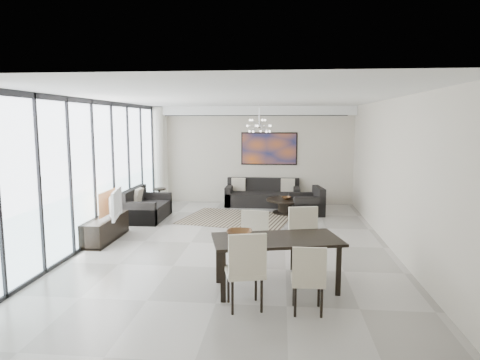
# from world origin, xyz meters

# --- Properties ---
(room_shell) EXTENTS (6.00, 9.00, 2.90)m
(room_shell) POSITION_xyz_m (0.46, 0.00, 1.45)
(room_shell) COLOR #A8A39B
(room_shell) RESTS_ON ground
(window_wall) EXTENTS (0.37, 8.95, 2.90)m
(window_wall) POSITION_xyz_m (-2.86, 0.00, 1.47)
(window_wall) COLOR silver
(window_wall) RESTS_ON floor
(soffit) EXTENTS (5.98, 0.40, 0.26)m
(soffit) POSITION_xyz_m (0.00, 4.30, 2.77)
(soffit) COLOR white
(soffit) RESTS_ON room_shell
(painting) EXTENTS (1.68, 0.04, 0.98)m
(painting) POSITION_xyz_m (0.50, 4.47, 1.65)
(painting) COLOR #CD5D1C
(painting) RESTS_ON room_shell
(chandelier) EXTENTS (0.66, 0.66, 0.71)m
(chandelier) POSITION_xyz_m (0.30, 2.50, 2.35)
(chandelier) COLOR silver
(chandelier) RESTS_ON room_shell
(rug) EXTENTS (2.97, 2.52, 0.01)m
(rug) POSITION_xyz_m (-0.24, 2.25, 0.01)
(rug) COLOR black
(rug) RESTS_ON floor
(coffee_table) EXTENTS (1.10, 1.10, 0.39)m
(coffee_table) POSITION_xyz_m (1.03, 3.05, 0.22)
(coffee_table) COLOR black
(coffee_table) RESTS_ON floor
(bowl_coffee) EXTENTS (0.26, 0.26, 0.08)m
(bowl_coffee) POSITION_xyz_m (1.02, 2.97, 0.43)
(bowl_coffee) COLOR brown
(bowl_coffee) RESTS_ON coffee_table
(sofa_main) EXTENTS (2.15, 0.88, 0.78)m
(sofa_main) POSITION_xyz_m (0.34, 4.07, 0.26)
(sofa_main) COLOR black
(sofa_main) RESTS_ON floor
(loveseat) EXTENTS (0.88, 1.56, 0.78)m
(loveseat) POSITION_xyz_m (-2.55, 1.99, 0.26)
(loveseat) COLOR black
(loveseat) RESTS_ON floor
(armchair) EXTENTS (0.95, 0.99, 0.73)m
(armchair) POSITION_xyz_m (1.59, 2.97, 0.25)
(armchair) COLOR black
(armchair) RESTS_ON floor
(side_table) EXTENTS (0.39, 0.39, 0.53)m
(side_table) POSITION_xyz_m (-2.65, 3.61, 0.36)
(side_table) COLOR black
(side_table) RESTS_ON floor
(tv_console) EXTENTS (0.44, 1.55, 0.48)m
(tv_console) POSITION_xyz_m (-2.76, 0.01, 0.24)
(tv_console) COLOR black
(tv_console) RESTS_ON floor
(television) EXTENTS (0.34, 1.01, 0.58)m
(television) POSITION_xyz_m (-2.60, -0.00, 0.77)
(television) COLOR gray
(television) RESTS_ON tv_console
(dining_table) EXTENTS (2.01, 1.33, 0.77)m
(dining_table) POSITION_xyz_m (0.81, -2.27, 0.68)
(dining_table) COLOR black
(dining_table) RESTS_ON floor
(dining_chair_sw) EXTENTS (0.59, 0.59, 1.06)m
(dining_chair_sw) POSITION_xyz_m (0.43, -3.06, 0.61)
(dining_chair_sw) COLOR beige
(dining_chair_sw) RESTS_ON floor
(dining_chair_se) EXTENTS (0.43, 0.43, 0.91)m
(dining_chair_se) POSITION_xyz_m (1.22, -3.09, 0.52)
(dining_chair_se) COLOR beige
(dining_chair_se) RESTS_ON floor
(dining_chair_nw) EXTENTS (0.52, 0.52, 0.99)m
(dining_chair_nw) POSITION_xyz_m (0.43, -1.53, 0.57)
(dining_chair_nw) COLOR beige
(dining_chair_nw) RESTS_ON floor
(dining_chair_ne) EXTENTS (0.59, 0.59, 1.06)m
(dining_chair_ne) POSITION_xyz_m (1.26, -1.48, 0.61)
(dining_chair_ne) COLOR beige
(dining_chair_ne) RESTS_ON floor
(bowl_dining) EXTENTS (0.38, 0.38, 0.09)m
(bowl_dining) POSITION_xyz_m (0.26, -2.23, 0.81)
(bowl_dining) COLOR brown
(bowl_dining) RESTS_ON dining_table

